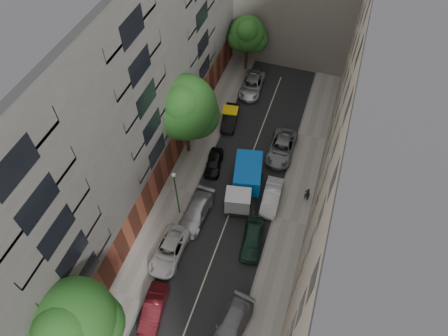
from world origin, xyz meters
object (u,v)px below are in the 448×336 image
at_px(car_left_3, 196,212).
at_px(tree_near, 74,324).
at_px(car_right_2, 252,239).
at_px(lamp_post, 176,190).
at_px(car_left_4, 214,163).
at_px(pedestrian, 307,194).
at_px(car_left_1, 154,309).
at_px(car_right_1, 231,327).
at_px(tree_far, 248,36).
at_px(car_right_4, 282,148).
at_px(tree_mid, 185,110).
at_px(car_left_6, 252,85).
at_px(car_right_3, 272,197).
at_px(car_left_5, 230,118).
at_px(tarp_truck, 245,182).
at_px(car_left_2, 169,251).

height_order(car_left_3, tree_near, tree_near).
distance_m(car_right_2, lamp_post, 7.86).
distance_m(car_left_4, tree_near, 20.06).
bearing_deg(lamp_post, pedestrian, 25.57).
distance_m(car_left_1, car_right_1, 6.12).
relative_size(car_left_1, tree_far, 0.58).
xyz_separation_m(car_left_3, tree_far, (-1.70, 21.95, 4.21)).
bearing_deg(car_left_4, tree_far, 86.28).
distance_m(car_right_4, tree_mid, 10.89).
bearing_deg(car_left_1, tree_near, -134.24).
distance_m(car_left_4, car_right_2, 9.29).
xyz_separation_m(car_left_6, car_right_3, (6.11, -14.78, -0.01)).
xyz_separation_m(car_left_1, car_left_4, (-0.40, 15.28, -0.05)).
xyz_separation_m(car_left_5, car_right_1, (6.89, -21.21, 0.02)).
xyz_separation_m(car_left_1, lamp_post, (-1.59, 9.03, 3.13)).
bearing_deg(lamp_post, car_right_2, -6.69).
height_order(car_left_6, car_right_4, car_right_4).
bearing_deg(car_right_3, pedestrian, 18.17).
xyz_separation_m(car_left_3, tree_mid, (-3.48, 7.09, 5.29)).
distance_m(tree_near, tree_mid, 20.18).
bearing_deg(tarp_truck, tree_mid, 144.99).
height_order(car_left_4, tree_near, tree_near).
distance_m(car_right_3, car_right_4, 6.22).
xyz_separation_m(car_left_2, car_right_3, (6.90, 8.11, 0.03)).
distance_m(car_left_1, tree_mid, 17.49).
distance_m(car_left_6, car_right_3, 15.99).
relative_size(tree_near, tree_far, 1.25).
relative_size(car_left_5, car_left_6, 0.80).
relative_size(car_left_5, car_right_3, 0.97).
bearing_deg(car_right_4, tarp_truck, -110.48).
relative_size(car_left_5, lamp_post, 0.73).
height_order(car_left_4, car_left_5, car_left_5).
height_order(car_left_2, car_right_2, car_right_2).
height_order(car_left_4, tree_far, tree_far).
distance_m(car_left_2, car_left_3, 4.39).
xyz_separation_m(car_left_5, car_right_3, (6.90, -8.81, 0.02)).
xyz_separation_m(tarp_truck, car_left_3, (-3.40, -4.09, -0.82)).
relative_size(tree_far, pedestrian, 4.55).
height_order(tree_near, tree_mid, tree_mid).
bearing_deg(tarp_truck, lamp_post, -150.95).
distance_m(car_left_4, tree_mid, 6.29).
xyz_separation_m(car_left_2, pedestrian, (10.00, 9.30, 0.24)).
relative_size(car_left_2, car_right_1, 1.00).
bearing_deg(car_left_2, car_right_3, 49.50).
height_order(tree_mid, tree_far, tree_mid).
distance_m(tarp_truck, car_right_1, 12.99).
xyz_separation_m(car_left_2, car_left_6, (0.80, 22.89, 0.04)).
distance_m(tree_near, tree_far, 35.06).
distance_m(car_left_5, car_right_2, 15.05).
relative_size(tarp_truck, car_right_3, 1.47).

